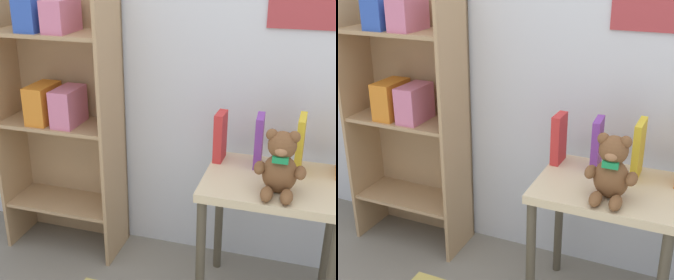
% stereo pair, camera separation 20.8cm
% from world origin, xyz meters
% --- Properties ---
extents(wall_back, '(4.80, 0.07, 2.50)m').
position_xyz_m(wall_back, '(0.00, 1.30, 1.25)').
color(wall_back, silver).
rests_on(wall_back, ground_plane).
extents(bookshelf_side, '(0.61, 0.29, 1.41)m').
position_xyz_m(bookshelf_side, '(-0.90, 1.14, 0.79)').
color(bookshelf_side, tan).
rests_on(bookshelf_side, ground_plane).
extents(display_table, '(0.58, 0.45, 0.63)m').
position_xyz_m(display_table, '(0.19, 0.94, 0.52)').
color(display_table, beige).
rests_on(display_table, ground_plane).
extents(teddy_bear, '(0.20, 0.18, 0.26)m').
position_xyz_m(teddy_bear, '(0.21, 0.83, 0.75)').
color(teddy_bear, brown).
rests_on(teddy_bear, display_table).
extents(book_standing_red, '(0.04, 0.11, 0.22)m').
position_xyz_m(book_standing_red, '(-0.07, 1.07, 0.74)').
color(book_standing_red, red).
rests_on(book_standing_red, display_table).
extents(book_standing_purple, '(0.04, 0.12, 0.23)m').
position_xyz_m(book_standing_purple, '(0.10, 1.06, 0.75)').
color(book_standing_purple, purple).
rests_on(book_standing_purple, display_table).
extents(book_standing_yellow, '(0.03, 0.15, 0.25)m').
position_xyz_m(book_standing_yellow, '(0.27, 1.06, 0.75)').
color(book_standing_yellow, gold).
rests_on(book_standing_yellow, display_table).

